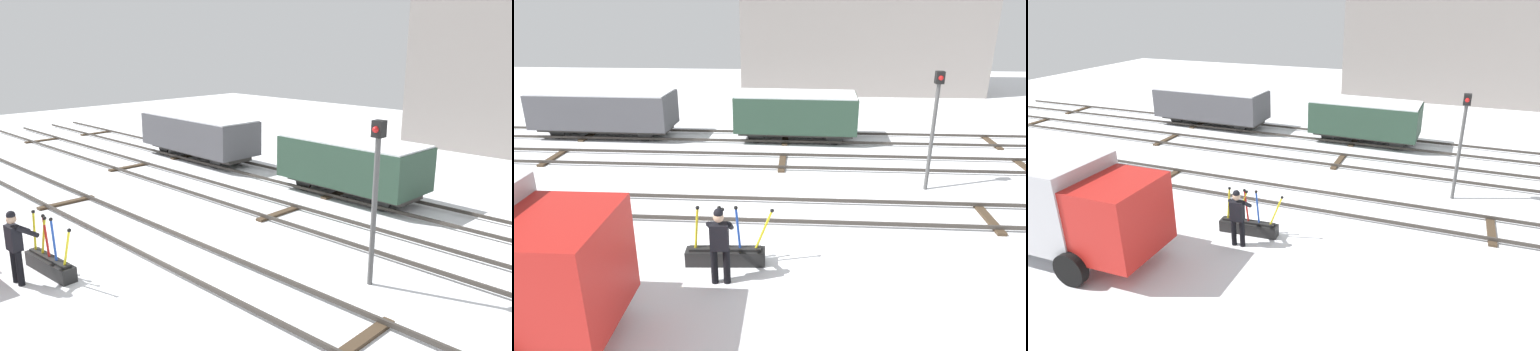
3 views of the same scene
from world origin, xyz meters
TOP-DOWN VIEW (x-y plane):
  - ground_plane at (0.00, 0.00)m, footprint 60.00×60.00m
  - track_main_line at (0.00, 0.00)m, footprint 44.00×1.94m
  - track_siding_near at (0.00, 4.26)m, footprint 44.00×1.94m
  - track_siding_far at (0.00, 7.48)m, footprint 44.00×1.94m
  - switch_lever_frame at (-0.99, -2.72)m, footprint 2.01×0.47m
  - rail_worker at (-0.97, -3.44)m, footprint 0.56×0.63m
  - signal_post at (4.69, 2.11)m, footprint 0.24×0.32m
  - freight_car_mid_siding at (0.44, 7.48)m, footprint 5.15×2.40m
  - freight_car_back_track at (-8.00, 7.48)m, footprint 6.13×2.34m

SIDE VIEW (x-z plane):
  - ground_plane at x=0.00m, z-range 0.00..0.00m
  - track_siding_near at x=0.00m, z-range 0.02..0.20m
  - track_siding_far at x=0.00m, z-range 0.02..0.20m
  - track_main_line at x=0.00m, z-range 0.02..0.20m
  - switch_lever_frame at x=-0.99m, z-range -0.47..0.98m
  - rail_worker at x=-0.97m, z-range 0.11..1.85m
  - freight_car_back_track at x=-8.00m, z-range 0.18..2.20m
  - freight_car_mid_siding at x=0.44m, z-range 0.18..2.21m
  - signal_post at x=4.69m, z-range 0.43..4.16m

